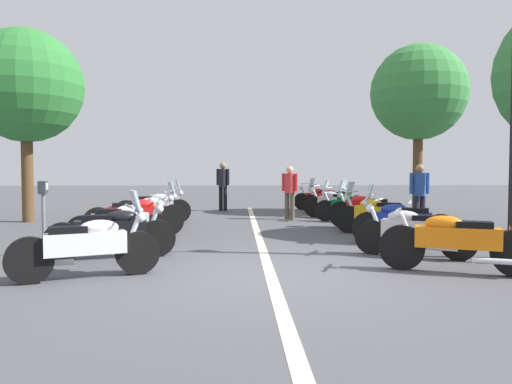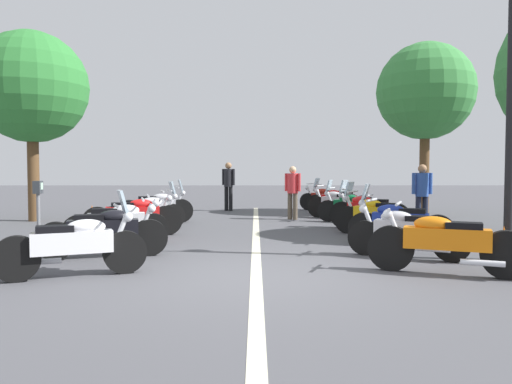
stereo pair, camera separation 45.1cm
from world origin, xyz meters
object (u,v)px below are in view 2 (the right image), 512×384
object	(u,v)px
parking_meter	(38,204)
motorcycle_left_row_4	(146,211)
motorcycle_right_row_0	(445,242)
motorcycle_right_row_3	(377,215)
motorcycle_right_row_8	(327,198)
street_lamp_twin_globe	(512,53)
motorcycle_left_row_5	(157,206)
motorcycle_right_row_2	(399,222)
roadside_tree_0	(32,88)
motorcycle_left_row_0	(75,244)
motorcycle_left_row_1	(105,231)
motorcycle_right_row_5	(353,206)
motorcycle_right_row_6	(338,203)
traffic_cone_1	(503,247)
motorcycle_right_row_1	(406,232)
motorcycle_left_row_2	(118,222)
traffic_cone_2	(92,218)
bystander_2	(228,182)
bystander_0	(422,191)
roadside_tree_2	(425,92)
motorcycle_right_row_7	(337,200)
motorcycle_right_row_4	(368,210)
motorcycle_left_row_3	(134,215)
bystander_1	(293,189)

from	to	relation	value
parking_meter	motorcycle_left_row_4	bearing A→B (deg)	70.05
motorcycle_right_row_0	motorcycle_right_row_3	xyz separation A→B (m)	(4.08, -0.06, 0.00)
motorcycle_right_row_8	street_lamp_twin_globe	bearing A→B (deg)	130.43
motorcycle_left_row_5	motorcycle_right_row_8	bearing A→B (deg)	21.51
motorcycle_right_row_0	motorcycle_right_row_8	world-z (taller)	motorcycle_right_row_0
motorcycle_right_row_2	roadside_tree_0	xyz separation A→B (m)	(4.64, 9.20, 3.37)
motorcycle_left_row_0	motorcycle_left_row_1	size ratio (longest dim) A/B	0.91
motorcycle_right_row_5	motorcycle_right_row_6	world-z (taller)	motorcycle_right_row_5
traffic_cone_1	motorcycle_right_row_1	bearing A→B (deg)	65.75
motorcycle_right_row_0	traffic_cone_1	bearing A→B (deg)	-128.47
motorcycle_left_row_0	motorcycle_left_row_2	xyz separation A→B (m)	(2.85, 0.23, -0.01)
traffic_cone_2	bystander_2	size ratio (longest dim) A/B	0.35
motorcycle_left_row_5	bystander_0	size ratio (longest dim) A/B	1.27
motorcycle_left_row_4	roadside_tree_2	bearing A→B (deg)	4.11
motorcycle_right_row_7	traffic_cone_1	world-z (taller)	motorcycle_right_row_7
street_lamp_twin_globe	parking_meter	bearing A→B (deg)	86.53
motorcycle_right_row_1	traffic_cone_1	bearing A→B (deg)	-176.60
motorcycle_right_row_0	motorcycle_right_row_3	world-z (taller)	motorcycle_right_row_3
motorcycle_left_row_5	motorcycle_right_row_4	xyz separation A→B (m)	(-1.45, -5.56, 0.00)
bystander_0	motorcycle_right_row_2	bearing A→B (deg)	-28.77
motorcycle_left_row_3	motorcycle_right_row_5	world-z (taller)	motorcycle_right_row_5
motorcycle_left_row_2	motorcycle_left_row_3	size ratio (longest dim) A/B	0.94
motorcycle_right_row_2	motorcycle_right_row_7	distance (m)	6.66
motorcycle_right_row_6	street_lamp_twin_globe	xyz separation A→B (m)	(-6.80, -1.61, 2.90)
motorcycle_right_row_4	bystander_1	xyz separation A→B (m)	(2.38, 1.69, 0.45)
parking_meter	motorcycle_right_row_4	bearing A→B (deg)	24.60
motorcycle_left_row_1	roadside_tree_0	bearing A→B (deg)	108.01
motorcycle_left_row_1	traffic_cone_1	bearing A→B (deg)	-21.26
motorcycle_left_row_0	traffic_cone_1	bearing A→B (deg)	-15.27
traffic_cone_2	bystander_2	distance (m)	6.40
bystander_0	motorcycle_left_row_4	bearing A→B (deg)	-90.17
motorcycle_left_row_0	motorcycle_right_row_3	world-z (taller)	motorcycle_right_row_3
motorcycle_right_row_4	roadside_tree_2	bearing A→B (deg)	-93.37
motorcycle_right_row_0	bystander_2	distance (m)	11.35
motorcycle_left_row_5	motorcycle_right_row_2	world-z (taller)	motorcycle_left_row_5
bystander_0	traffic_cone_2	bearing A→B (deg)	-89.73
motorcycle_left_row_5	roadside_tree_2	world-z (taller)	roadside_tree_2
traffic_cone_1	bystander_2	bearing A→B (deg)	25.66
traffic_cone_1	bystander_0	world-z (taller)	bystander_0
traffic_cone_1	motorcycle_left_row_1	bearing A→B (deg)	84.18
bystander_1	bystander_2	size ratio (longest dim) A/B	0.91
motorcycle_right_row_7	roadside_tree_2	distance (m)	4.63
parking_meter	bystander_2	bearing A→B (deg)	68.55
motorcycle_right_row_2	bystander_1	distance (m)	5.35
motorcycle_left_row_5	motorcycle_left_row_4	bearing A→B (deg)	-104.39
motorcycle_right_row_6	traffic_cone_1	xyz separation A→B (m)	(-7.22, -1.33, -0.17)
motorcycle_left_row_2	motorcycle_left_row_5	bearing A→B (deg)	75.61
traffic_cone_1	bystander_1	world-z (taller)	bystander_1
parking_meter	roadside_tree_2	world-z (taller)	roadside_tree_2
motorcycle_left_row_1	motorcycle_left_row_2	xyz separation A→B (m)	(1.38, 0.18, -0.01)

